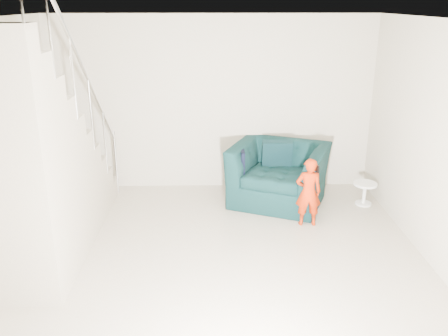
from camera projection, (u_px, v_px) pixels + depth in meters
The scene contains 10 objects.
floor at pixel (213, 277), 5.21m from camera, with size 5.50×5.50×0.00m, color tan.
ceiling at pixel (211, 21), 4.31m from camera, with size 5.50×5.50×0.00m, color silver.
back_wall at pixel (212, 104), 7.35m from camera, with size 5.00×5.00×0.00m, color #B5AB94.
armchair at pixel (279, 174), 7.04m from camera, with size 1.34×1.17×0.87m, color black.
toddler at pixel (308, 192), 6.29m from camera, with size 0.34×0.23×0.94m, color #AE1505.
side_table at pixel (365, 190), 7.00m from camera, with size 0.34×0.34×0.34m.
staircase at pixel (36, 181), 5.37m from camera, with size 1.02×3.03×3.62m.
cushion at pixel (277, 154), 7.17m from camera, with size 0.45×0.13×0.43m, color black.
throw at pixel (242, 167), 7.01m from camera, with size 0.05×0.52×0.58m, color black.
phone at pixel (318, 169), 6.12m from camera, with size 0.02×0.05×0.10m, color black.
Camera 1 is at (0.01, -4.51, 2.88)m, focal length 38.00 mm.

